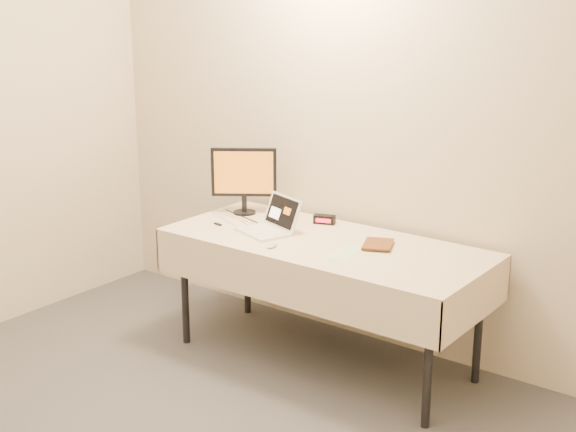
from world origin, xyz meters
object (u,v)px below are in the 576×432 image
Objects in this scene: table at (325,252)px; book at (364,227)px; laptop at (271,223)px; monitor at (244,175)px.

book is (0.22, 0.07, 0.17)m from table.
laptop is (-0.35, -0.04, 0.11)m from table.
monitor is 1.98× the size of book.
book is (0.94, -0.10, -0.14)m from monitor.
laptop is at bearing 167.36° from book.
table is 0.28m from book.
book is at bearing 16.88° from table.
laptop is at bearing -173.76° from table.
book is at bearing 28.94° from laptop.
book reaches higher than table.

